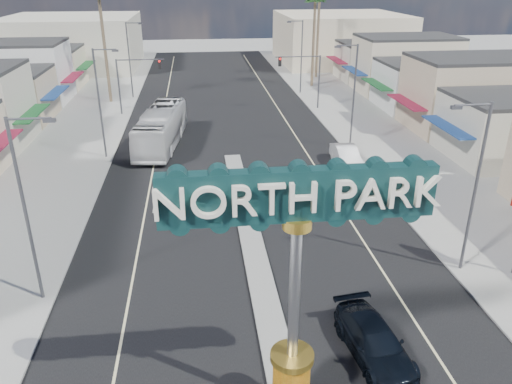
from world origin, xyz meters
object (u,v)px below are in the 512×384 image
object	(u,v)px
streetlight_l_mid	(101,99)
suv_right	(374,342)
streetlight_l_far	(130,56)
streetlight_r_mid	(352,92)
traffic_signal_left	(135,75)
traffic_signal_right	(304,71)
streetlight_l_near	(28,204)
streetlight_r_far	(300,53)
palm_right_mid	(315,4)
palm_left_far	(99,0)
car_parked_right	(346,156)
gateway_sign	(295,270)
city_bus	(161,128)
streetlight_r_near	(474,182)

from	to	relation	value
streetlight_l_mid	suv_right	xyz separation A→B (m)	(14.31, -25.66, -4.35)
streetlight_l_far	suv_right	world-z (taller)	streetlight_l_far
streetlight_r_mid	traffic_signal_left	bearing A→B (deg)	144.50
traffic_signal_right	streetlight_l_near	distance (m)	39.26
streetlight_r_mid	streetlight_r_far	bearing A→B (deg)	90.00
palm_right_mid	streetlight_r_mid	bearing A→B (deg)	-95.64
streetlight_r_far	palm_right_mid	bearing A→B (deg)	57.31
traffic_signal_left	streetlight_l_far	world-z (taller)	streetlight_l_far
streetlight_l_far	palm_right_mid	distance (m)	24.41
palm_left_far	car_parked_right	world-z (taller)	palm_left_far
gateway_sign	streetlight_l_far	world-z (taller)	gateway_sign
streetlight_l_far	city_bus	distance (m)	20.03
streetlight_l_far	palm_right_mid	xyz separation A→B (m)	(23.43, 4.00, 5.54)
streetlight_l_near	palm_right_mid	xyz separation A→B (m)	(23.43, 46.00, 5.54)
palm_right_mid	car_parked_right	bearing A→B (deg)	-97.56
streetlight_l_far	palm_left_far	distance (m)	7.21
car_parked_right	palm_left_far	bearing A→B (deg)	133.91
streetlight_l_far	traffic_signal_left	bearing A→B (deg)	-81.14
streetlight_l_near	suv_right	world-z (taller)	streetlight_l_near
gateway_sign	palm_right_mid	xyz separation A→B (m)	(13.00, 54.02, 4.67)
palm_left_far	traffic_signal_right	bearing A→B (deg)	-15.15
streetlight_l_near	palm_right_mid	bearing A→B (deg)	63.01
traffic_signal_left	streetlight_r_near	xyz separation A→B (m)	(19.62, -33.99, 0.79)
traffic_signal_left	streetlight_r_near	world-z (taller)	streetlight_r_near
streetlight_l_far	suv_right	bearing A→B (deg)	-73.29
traffic_signal_left	palm_right_mid	size ratio (longest dim) A/B	0.50
streetlight_l_near	car_parked_right	distance (m)	25.44
streetlight_r_near	streetlight_r_mid	distance (m)	20.00
streetlight_r_mid	palm_left_far	world-z (taller)	palm_left_far
streetlight_l_far	palm_right_mid	bearing A→B (deg)	9.69
palm_right_mid	city_bus	bearing A→B (deg)	-129.32
traffic_signal_left	streetlight_r_mid	world-z (taller)	streetlight_r_mid
streetlight_l_near	streetlight_l_mid	size ratio (longest dim) A/B	1.00
gateway_sign	car_parked_right	distance (m)	26.03
gateway_sign	streetlight_l_far	xyz separation A→B (m)	(-10.43, 50.02, -0.86)
gateway_sign	traffic_signal_right	distance (m)	43.04
traffic_signal_left	traffic_signal_right	world-z (taller)	same
streetlight_r_far	palm_right_mid	size ratio (longest dim) A/B	0.74
streetlight_r_near	streetlight_l_near	bearing A→B (deg)	180.00
traffic_signal_right	streetlight_r_near	world-z (taller)	streetlight_r_near
streetlight_r_near	city_bus	world-z (taller)	streetlight_r_near
traffic_signal_right	palm_right_mid	size ratio (longest dim) A/B	0.50
streetlight_l_far	city_bus	bearing A→B (deg)	-77.16
traffic_signal_left	gateway_sign	bearing A→B (deg)	-77.67
streetlight_r_mid	palm_left_far	xyz separation A→B (m)	(-23.43, 20.00, 6.43)
traffic_signal_left	palm_right_mid	world-z (taller)	palm_right_mid
streetlight_l_mid	traffic_signal_left	bearing A→B (deg)	84.90
streetlight_r_far	car_parked_right	xyz separation A→B (m)	(-1.43, -26.14, -4.27)
streetlight_r_near	city_bus	distance (m)	28.30
car_parked_right	palm_right_mid	bearing A→B (deg)	84.01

